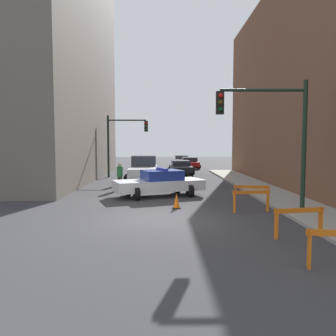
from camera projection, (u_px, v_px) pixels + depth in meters
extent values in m
plane|color=#38383D|center=(157.00, 219.00, 12.12)|extent=(120.00, 120.00, 0.00)
cube|color=#9E998E|center=(323.00, 217.00, 12.20)|extent=(2.40, 44.00, 0.12)
cube|color=#6B6056|center=(3.00, 13.00, 25.00)|extent=(14.00, 20.00, 25.60)
cylinder|color=black|center=(304.00, 146.00, 13.11)|extent=(0.18, 0.18, 5.20)
cylinder|color=black|center=(263.00, 90.00, 12.93)|extent=(3.40, 0.12, 0.12)
cube|color=black|center=(220.00, 103.00, 12.94)|extent=(0.30, 0.22, 0.90)
sphere|color=red|center=(221.00, 95.00, 12.78)|extent=(0.18, 0.18, 0.18)
sphere|color=#4C3D0C|center=(221.00, 102.00, 12.79)|extent=(0.18, 0.18, 0.18)
sphere|color=#0C4219|center=(221.00, 109.00, 12.81)|extent=(0.18, 0.18, 0.18)
cylinder|color=black|center=(108.00, 146.00, 27.57)|extent=(0.18, 0.18, 5.20)
cylinder|color=black|center=(127.00, 120.00, 27.44)|extent=(3.20, 0.12, 0.12)
cube|color=black|center=(146.00, 126.00, 27.50)|extent=(0.30, 0.22, 0.90)
sphere|color=red|center=(146.00, 123.00, 27.33)|extent=(0.18, 0.18, 0.18)
sphere|color=#4C3D0C|center=(146.00, 126.00, 27.35)|extent=(0.18, 0.18, 0.18)
sphere|color=#0C4219|center=(146.00, 129.00, 27.37)|extent=(0.18, 0.18, 0.18)
cube|color=white|center=(159.00, 185.00, 17.53)|extent=(5.05, 3.37, 0.55)
cube|color=navy|center=(162.00, 175.00, 17.55)|extent=(2.42, 2.21, 0.52)
cylinder|color=black|center=(137.00, 194.00, 16.23)|extent=(0.44, 0.70, 0.66)
cylinder|color=black|center=(128.00, 189.00, 17.81)|extent=(0.44, 0.70, 0.66)
cylinder|color=black|center=(190.00, 191.00, 17.28)|extent=(0.44, 0.70, 0.66)
cylinder|color=black|center=(178.00, 187.00, 18.86)|extent=(0.44, 0.70, 0.66)
cube|color=#2633BF|center=(162.00, 169.00, 17.53)|extent=(0.67, 1.37, 0.12)
cube|color=silver|center=(143.00, 172.00, 24.38)|extent=(2.15, 5.45, 0.70)
cube|color=#2D333D|center=(144.00, 161.00, 25.40)|extent=(1.89, 1.78, 0.80)
cylinder|color=black|center=(133.00, 174.00, 26.04)|extent=(0.81, 0.28, 0.80)
cylinder|color=black|center=(156.00, 174.00, 26.11)|extent=(0.81, 0.28, 0.80)
cylinder|color=black|center=(129.00, 179.00, 22.70)|extent=(0.81, 0.28, 0.80)
cylinder|color=black|center=(156.00, 179.00, 22.77)|extent=(0.81, 0.28, 0.80)
cube|color=black|center=(180.00, 168.00, 30.06)|extent=(2.05, 4.40, 0.52)
cube|color=#232833|center=(181.00, 163.00, 29.85)|extent=(1.69, 1.89, 0.48)
cylinder|color=black|center=(170.00, 170.00, 31.34)|extent=(0.63, 0.26, 0.62)
cylinder|color=black|center=(187.00, 170.00, 31.46)|extent=(0.63, 0.26, 0.62)
cylinder|color=black|center=(173.00, 173.00, 28.69)|extent=(0.63, 0.26, 0.62)
cylinder|color=black|center=(191.00, 172.00, 28.81)|extent=(0.63, 0.26, 0.62)
cube|color=maroon|center=(189.00, 164.00, 37.65)|extent=(2.02, 4.39, 0.52)
cube|color=#232833|center=(189.00, 159.00, 37.44)|extent=(1.68, 1.89, 0.48)
cylinder|color=black|center=(181.00, 165.00, 38.94)|extent=(0.63, 0.25, 0.62)
cylinder|color=black|center=(195.00, 165.00, 39.05)|extent=(0.63, 0.25, 0.62)
cylinder|color=black|center=(183.00, 167.00, 36.29)|extent=(0.63, 0.25, 0.62)
cylinder|color=black|center=(198.00, 167.00, 36.40)|extent=(0.63, 0.25, 0.62)
cube|color=silver|center=(181.00, 161.00, 43.87)|extent=(1.99, 4.38, 0.52)
cube|color=#232833|center=(181.00, 157.00, 43.66)|extent=(1.66, 1.88, 0.48)
cylinder|color=black|center=(174.00, 162.00, 45.16)|extent=(0.63, 0.25, 0.62)
cylinder|color=black|center=(186.00, 162.00, 45.26)|extent=(0.63, 0.25, 0.62)
cylinder|color=black|center=(176.00, 163.00, 42.51)|extent=(0.63, 0.25, 0.62)
cylinder|color=black|center=(188.00, 163.00, 42.61)|extent=(0.63, 0.25, 0.62)
cylinder|color=#382D23|center=(120.00, 183.00, 19.97)|extent=(0.33, 0.33, 0.82)
cylinder|color=#236633|center=(120.00, 171.00, 19.91)|extent=(0.43, 0.43, 0.62)
sphere|color=tan|center=(120.00, 165.00, 19.88)|extent=(0.26, 0.26, 0.22)
cube|color=orange|center=(309.00, 249.00, 7.29)|extent=(0.07, 0.17, 0.90)
cube|color=orange|center=(299.00, 210.00, 9.68)|extent=(1.59, 0.32, 0.14)
cube|color=orange|center=(276.00, 224.00, 9.57)|extent=(0.08, 0.17, 0.90)
cube|color=orange|center=(321.00, 222.00, 9.83)|extent=(0.08, 0.17, 0.90)
cube|color=orange|center=(251.00, 192.00, 13.35)|extent=(1.59, 0.28, 0.14)
cube|color=orange|center=(234.00, 202.00, 13.26)|extent=(0.07, 0.17, 0.90)
cube|color=orange|center=(268.00, 201.00, 13.48)|extent=(0.07, 0.17, 0.90)
cube|color=orange|center=(251.00, 187.00, 14.98)|extent=(1.58, 0.33, 0.14)
cube|color=orange|center=(235.00, 195.00, 15.12)|extent=(0.08, 0.17, 0.90)
cube|color=orange|center=(268.00, 196.00, 14.89)|extent=(0.08, 0.17, 0.90)
cube|color=black|center=(176.00, 208.00, 14.23)|extent=(0.36, 0.36, 0.04)
cone|color=#F2600C|center=(176.00, 200.00, 14.20)|extent=(0.28, 0.28, 0.62)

